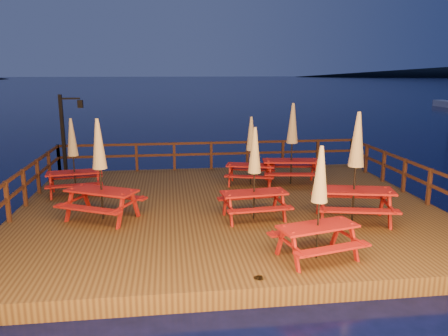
{
  "coord_description": "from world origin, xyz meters",
  "views": [
    {
      "loc": [
        -1.65,
        -12.12,
        4.3
      ],
      "look_at": [
        -0.03,
        0.6,
        1.39
      ],
      "focal_mm": 35.0,
      "sensor_mm": 36.0,
      "label": 1
    }
  ],
  "objects_px": {
    "picnic_table_1": "(251,150)",
    "picnic_table_2": "(254,172)",
    "picnic_table_0": "(73,155)",
    "lamp_post": "(67,127)"
  },
  "relations": [
    {
      "from": "picnic_table_1",
      "to": "picnic_table_2",
      "type": "distance_m",
      "value": 3.52
    },
    {
      "from": "picnic_table_0",
      "to": "picnic_table_2",
      "type": "xyz_separation_m",
      "value": [
        5.19,
        -3.05,
        0.02
      ]
    },
    {
      "from": "picnic_table_0",
      "to": "picnic_table_1",
      "type": "height_order",
      "value": "picnic_table_0"
    },
    {
      "from": "lamp_post",
      "to": "picnic_table_0",
      "type": "distance_m",
      "value": 2.88
    },
    {
      "from": "lamp_post",
      "to": "picnic_table_2",
      "type": "bearing_deg",
      "value": -44.32
    },
    {
      "from": "lamp_post",
      "to": "picnic_table_2",
      "type": "relative_size",
      "value": 1.22
    },
    {
      "from": "lamp_post",
      "to": "picnic_table_0",
      "type": "bearing_deg",
      "value": -74.95
    },
    {
      "from": "picnic_table_2",
      "to": "lamp_post",
      "type": "bearing_deg",
      "value": 129.88
    },
    {
      "from": "picnic_table_0",
      "to": "picnic_table_1",
      "type": "bearing_deg",
      "value": -4.6
    },
    {
      "from": "picnic_table_1",
      "to": "lamp_post",
      "type": "bearing_deg",
      "value": 176.44
    }
  ]
}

